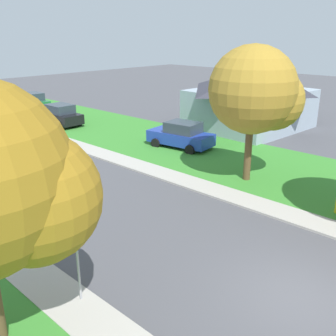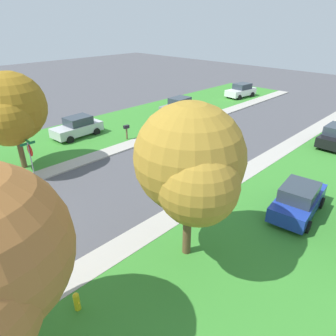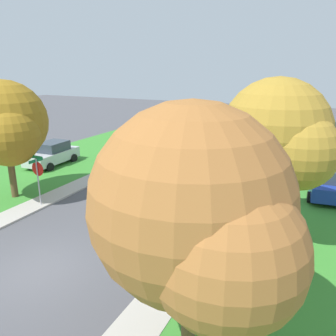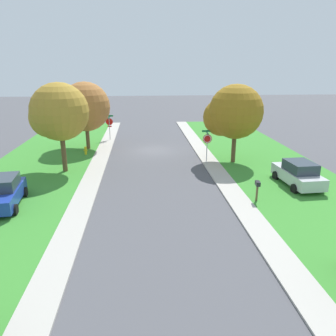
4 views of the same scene
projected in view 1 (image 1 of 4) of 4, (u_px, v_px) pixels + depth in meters
The scene contains 9 objects.
ground_plane at pixel (298, 297), 11.18m from camera, with size 120.00×120.00×0.00m, color #4C4C51.
sidewalk_east at pixel (136, 165), 22.11m from camera, with size 1.40×56.00×0.10m, color #ADA89E.
lawn_east at pixel (189, 148), 25.36m from camera, with size 8.00×56.00×0.08m, color #38842D.
stop_sign_far_corner at pixel (76, 243), 10.36m from camera, with size 0.92×0.92×2.77m.
car_blue_across_road at pixel (181, 135), 25.16m from camera, with size 2.43×4.49×1.76m.
car_green_near_corner at pixel (32, 102), 37.17m from camera, with size 2.24×4.40×1.76m.
car_black_kerbside_mid at pixel (60, 115), 31.24m from camera, with size 2.05×4.30×1.76m.
tree_across_left at pixel (258, 93), 18.49m from camera, with size 4.57×4.25×6.75m.
house_right_setback at pixel (251, 98), 30.13m from camera, with size 9.51×8.40×4.60m.
Camera 1 is at (-9.38, -3.57, 7.23)m, focal length 41.35 mm.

